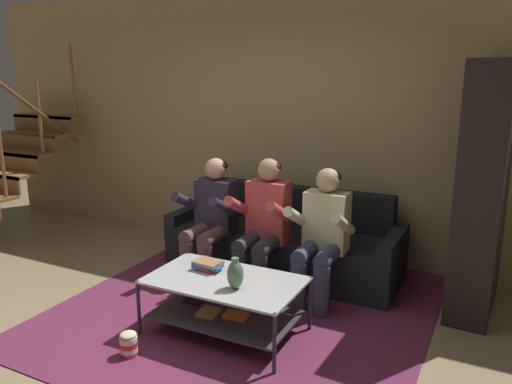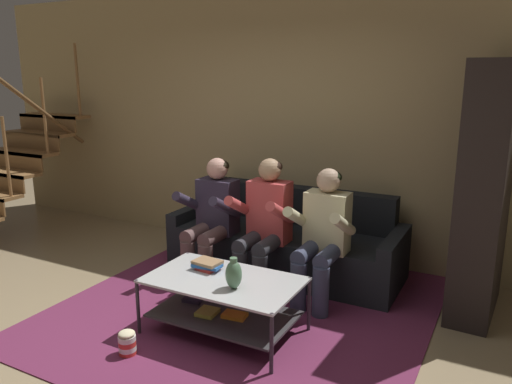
{
  "view_description": "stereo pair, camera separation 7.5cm",
  "coord_description": "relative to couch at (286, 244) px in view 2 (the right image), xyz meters",
  "views": [
    {
      "loc": [
        2.21,
        -2.59,
        1.99
      ],
      "look_at": [
        0.4,
        0.99,
        1.02
      ],
      "focal_mm": 35.0,
      "sensor_mm": 36.0,
      "label": 1
    },
    {
      "loc": [
        2.28,
        -2.56,
        1.99
      ],
      "look_at": [
        0.4,
        0.99,
        1.02
      ],
      "focal_mm": 35.0,
      "sensor_mm": 36.0,
      "label": 2
    }
  ],
  "objects": [
    {
      "name": "area_rug",
      "position": [
        0.05,
        -0.81,
        -0.28
      ],
      "size": [
        3.0,
        3.34,
        0.01
      ],
      "color": "#6A2749",
      "rests_on": "ground"
    },
    {
      "name": "book_stack",
      "position": [
        -0.11,
        -1.28,
        0.21
      ],
      "size": [
        0.24,
        0.18,
        0.07
      ],
      "color": "red",
      "rests_on": "coffee_table"
    },
    {
      "name": "couch",
      "position": [
        0.0,
        0.0,
        0.0
      ],
      "size": [
        2.32,
        0.85,
        0.82
      ],
      "color": "black",
      "rests_on": "ground"
    },
    {
      "name": "person_seated_right",
      "position": [
        0.57,
        -0.5,
        0.37
      ],
      "size": [
        0.5,
        0.58,
        1.18
      ],
      "color": "#393F59",
      "rests_on": "ground"
    },
    {
      "name": "back_partition",
      "position": [
        -0.3,
        0.62,
        1.17
      ],
      "size": [
        8.4,
        0.12,
        2.9
      ],
      "primitive_type": "cube",
      "color": "tan",
      "rests_on": "ground"
    },
    {
      "name": "bookshelf",
      "position": [
        1.83,
        -0.01,
        0.62
      ],
      "size": [
        0.38,
        0.93,
        2.09
      ],
      "color": "black",
      "rests_on": "ground"
    },
    {
      "name": "vase",
      "position": [
        0.26,
        -1.49,
        0.28
      ],
      "size": [
        0.12,
        0.12,
        0.24
      ],
      "color": "#4F7756",
      "rests_on": "coffee_table"
    },
    {
      "name": "ground",
      "position": [
        -0.3,
        -1.84,
        -0.28
      ],
      "size": [
        16.8,
        16.8,
        0.0
      ],
      "primitive_type": "plane",
      "color": "#988361"
    },
    {
      "name": "person_seated_middle",
      "position": [
        0.0,
        -0.5,
        0.38
      ],
      "size": [
        0.5,
        0.58,
        1.23
      ],
      "color": "#2E2E35",
      "rests_on": "ground"
    },
    {
      "name": "person_seated_left",
      "position": [
        -0.57,
        -0.5,
        0.37
      ],
      "size": [
        0.5,
        0.58,
        1.19
      ],
      "color": "brown",
      "rests_on": "ground"
    },
    {
      "name": "coffee_table",
      "position": [
        0.09,
        -1.38,
        0.02
      ],
      "size": [
        1.17,
        0.69,
        0.45
      ],
      "color": "#BABCBD",
      "rests_on": "ground"
    },
    {
      "name": "popcorn_tub",
      "position": [
        -0.35,
        -1.98,
        -0.19
      ],
      "size": [
        0.13,
        0.13,
        0.19
      ],
      "color": "red",
      "rests_on": "ground"
    },
    {
      "name": "staircase_run",
      "position": [
        -3.49,
        -0.61,
        0.56
      ],
      "size": [
        1.04,
        1.94,
        2.36
      ],
      "color": "olive",
      "rests_on": "ground"
    }
  ]
}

